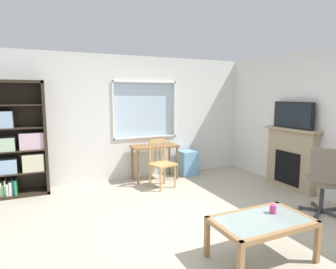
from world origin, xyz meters
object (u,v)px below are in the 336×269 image
office_chair (324,178)px  desk_under_window (155,151)px  fireplace (291,158)px  plastic_drawer_unit (187,163)px  sippy_cup (273,209)px  wooden_chair (161,163)px  coffee_table (262,225)px  bookshelf (17,144)px  tv (293,115)px

office_chair → desk_under_window: bearing=120.9°
fireplace → office_chair: bearing=-115.9°
plastic_drawer_unit → sippy_cup: bearing=-101.1°
wooden_chair → plastic_drawer_unit: 1.04m
fireplace → office_chair: size_ratio=1.13×
desk_under_window → coffee_table: 3.16m
bookshelf → tv: 4.87m
plastic_drawer_unit → sippy_cup: sippy_cup is taller
fireplace → coffee_table: size_ratio=1.09×
desk_under_window → plastic_drawer_unit: (0.79, 0.05, -0.33)m
plastic_drawer_unit → fireplace: (1.31, -1.61, 0.30)m
coffee_table → wooden_chair: bearing=90.6°
bookshelf → desk_under_window: bearing=-2.6°
bookshelf → desk_under_window: 2.50m
office_chair → wooden_chair: bearing=127.9°
fireplace → wooden_chair: bearing=154.1°
tv → coffee_table: tv is taller
wooden_chair → sippy_cup: (0.24, -2.56, 0.03)m
coffee_table → sippy_cup: sippy_cup is taller
plastic_drawer_unit → tv: 2.34m
bookshelf → office_chair: 4.90m
plastic_drawer_unit → desk_under_window: bearing=-176.4°
wooden_chair → fireplace: fireplace is taller
fireplace → coffee_table: bearing=-143.3°
fireplace → sippy_cup: (-1.92, -1.52, -0.07)m
bookshelf → sippy_cup: bookshelf is taller
fireplace → sippy_cup: bearing=-141.7°
sippy_cup → plastic_drawer_unit: bearing=78.9°
wooden_chair → office_chair: 2.68m
plastic_drawer_unit → coffee_table: plastic_drawer_unit is taller
bookshelf → plastic_drawer_unit: 3.32m
bookshelf → wooden_chair: bearing=-14.6°
coffee_table → sippy_cup: (0.22, 0.07, 0.11)m
desk_under_window → tv: tv is taller
office_chair → coffee_table: office_chair is taller
fireplace → tv: 0.80m
coffee_table → desk_under_window: bearing=89.3°
wooden_chair → coffee_table: (0.03, -2.64, -0.08)m
bookshelf → coffee_table: (2.43, -3.26, -0.51)m
wooden_chair → coffee_table: wooden_chair is taller
fireplace → tv: bearing=-180.0°
bookshelf → fireplace: (4.57, -1.67, -0.33)m
plastic_drawer_unit → sippy_cup: 3.20m
wooden_chair → fireplace: 2.40m
wooden_chair → plastic_drawer_unit: (0.85, 0.57, -0.20)m
plastic_drawer_unit → sippy_cup: size_ratio=5.85×
desk_under_window → fireplace: fireplace is taller
fireplace → coffee_table: fireplace is taller
wooden_chair → tv: tv is taller
tv → sippy_cup: tv is taller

